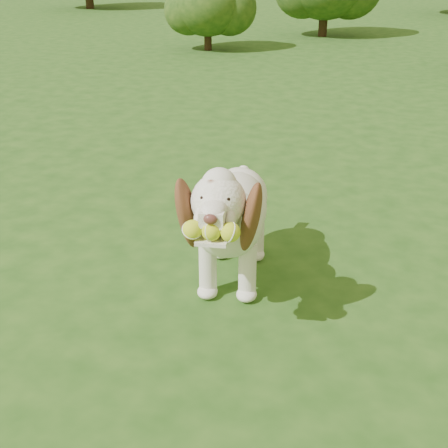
% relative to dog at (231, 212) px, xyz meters
% --- Properties ---
extents(ground, '(80.00, 80.00, 0.00)m').
position_rel_dog_xyz_m(ground, '(0.49, 0.25, -0.45)').
color(ground, '#1F4614').
rests_on(ground, ground).
extents(dog, '(0.58, 1.29, 0.84)m').
position_rel_dog_xyz_m(dog, '(0.00, 0.00, 0.00)').
color(dog, white).
rests_on(dog, ground).
extents(shrub_a, '(1.25, 1.25, 1.29)m').
position_rel_dog_xyz_m(shrub_a, '(-2.87, 7.49, 0.31)').
color(shrub_a, '#382314').
rests_on(shrub_a, ground).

